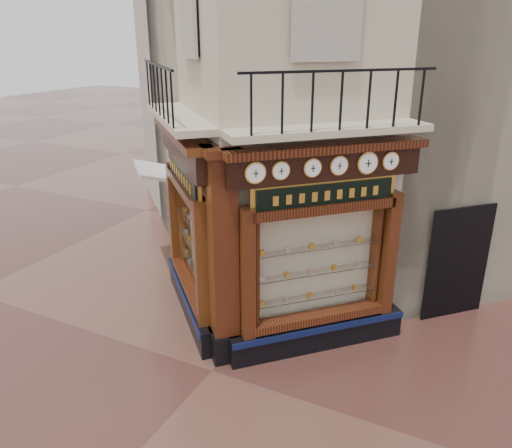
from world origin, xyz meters
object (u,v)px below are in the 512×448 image
Objects in this scene: awning at (164,266)px; signboard_left at (183,174)px; clock_f at (390,161)px; clock_a at (255,173)px; clock_d at (339,165)px; corner_pilaster at (223,262)px; clock_c at (312,168)px; clock_e at (367,163)px; signboard_right at (325,194)px; clock_b at (281,171)px.

signboard_left reaches higher than awning.
clock_f reaches higher than signboard_left.
clock_d is at bearing 0.00° from clock_a.
clock_c is at bearing -16.62° from corner_pilaster.
clock_c is 0.15× the size of signboard_left.
clock_e is at bearing 0.00° from clock_d.
corner_pilaster is 1.78m from clock_a.
corner_pilaster is 2.12m from signboard_left.
clock_d is 0.99m from clock_f.
clock_d is 3.16m from signboard_left.
clock_e is (0.38, 0.38, 0.00)m from clock_d.
clock_e is 0.25× the size of awning.
clock_e is at bearing -128.17° from signboard_left.
clock_c is at bearing -180.00° from clock_e.
clock_d is 0.56m from signboard_right.
clock_a is 0.43m from clock_b.
clock_b is at bearing -180.00° from clock_c.
clock_c is 0.62m from signboard_right.
clock_c is at bearing -157.69° from awning.
corner_pilaster reaches higher than clock_d.
clock_f is at bearing 0.00° from clock_b.
awning is (-4.69, 1.96, -3.62)m from clock_c.
signboard_right is (0.15, 0.30, -0.52)m from clock_c.
clock_e reaches higher than clock_c.
signboard_left is at bearing 128.75° from clock_c.
clock_a is 2.01m from clock_e.
clock_c reaches higher than signboard_right.
clock_f is 0.20× the size of awning.
clock_c is at bearing 180.00° from clock_d.
awning is (-4.30, 2.35, -3.62)m from clock_b.
clock_f is (0.70, 0.70, 0.00)m from clock_d.
clock_f is at bearing 0.00° from clock_a.
clock_c is at bearing 0.00° from clock_b.
signboard_right is (-0.58, -0.42, -0.52)m from clock_e.
awning is at bearing 116.09° from signboard_right.
clock_e is 0.18× the size of signboard_left.
clock_f is (1.43, 1.43, -0.00)m from clock_b.
clock_e reaches higher than awning.
clock_b is at bearing -26.00° from corner_pilaster.
clock_b is 0.56m from clock_c.
clock_f is at bearing -5.48° from signboard_right.
clock_b is (0.92, 0.32, 1.67)m from corner_pilaster.
clock_e is at bearing 0.00° from clock_c.
clock_a is 2.36m from signboard_left.
clock_f is (1.04, 1.04, -0.00)m from clock_c.
clock_f is 1.27m from signboard_right.
clock_c is 2.84m from signboard_left.
corner_pilaster is 11.85× the size of clock_d.
corner_pilaster is 2.12m from signboard_right.
clock_a reaches higher than signboard_left.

